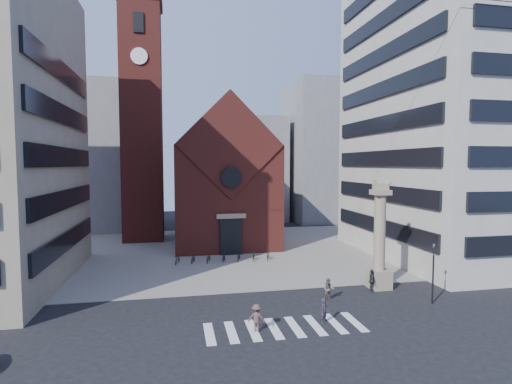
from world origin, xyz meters
TOP-DOWN VIEW (x-y plane):
  - ground at (0.00, 0.00)m, footprint 120.00×120.00m
  - piazza at (0.00, 19.00)m, footprint 46.00×30.00m
  - zebra_crossing at (0.55, -3.00)m, footprint 10.20×3.20m
  - church at (0.00, 25.04)m, footprint 12.00×16.65m
  - campanile at (-10.00, 28.00)m, footprint 5.50×5.50m
  - building_right at (24.00, 12.00)m, footprint 18.00×22.00m
  - bg_block_left at (-20.00, 40.00)m, footprint 16.00×14.00m
  - bg_block_mid at (6.00, 45.00)m, footprint 14.00×12.00m
  - bg_block_right at (22.00, 42.00)m, footprint 16.00×14.00m
  - lion_column at (10.01, 3.00)m, footprint 1.63×1.60m
  - traffic_light at (12.00, -1.00)m, footprint 0.13×0.16m
  - pedestrian_0 at (3.17, -2.77)m, footprint 0.68×0.64m
  - pedestrian_1 at (4.99, 1.08)m, footprint 0.93×0.82m
  - pedestrian_2 at (9.00, 2.25)m, footprint 0.68×1.11m
  - pedestrian_3 at (-1.21, -3.16)m, footprint 1.19×0.92m
  - scooter_0 at (-5.78, 13.93)m, footprint 0.96×1.65m
  - scooter_1 at (-4.24, 13.93)m, footprint 0.84×1.58m
  - scooter_2 at (-2.70, 13.93)m, footprint 0.96×1.65m
  - scooter_3 at (-1.17, 13.93)m, footprint 0.84×1.58m
  - scooter_4 at (0.37, 13.93)m, footprint 0.96×1.65m
  - scooter_5 at (1.91, 13.93)m, footprint 0.84×1.58m
  - scooter_6 at (3.44, 13.93)m, footprint 0.96×1.65m

SIDE VIEW (x-z plane):
  - ground at x=0.00m, z-range 0.00..0.00m
  - zebra_crossing at x=0.55m, z-range 0.00..0.01m
  - piazza at x=0.00m, z-range 0.00..0.05m
  - scooter_0 at x=-5.78m, z-range 0.05..0.87m
  - scooter_2 at x=-2.70m, z-range 0.05..0.87m
  - scooter_4 at x=0.37m, z-range 0.05..0.87m
  - scooter_6 at x=3.44m, z-range 0.05..0.87m
  - scooter_1 at x=-4.24m, z-range 0.05..0.96m
  - scooter_3 at x=-1.17m, z-range 0.05..0.96m
  - scooter_5 at x=1.91m, z-range 0.05..0.96m
  - pedestrian_0 at x=3.17m, z-range 0.00..1.56m
  - pedestrian_1 at x=4.99m, z-range 0.00..1.63m
  - pedestrian_3 at x=-1.21m, z-range 0.00..1.63m
  - pedestrian_2 at x=9.00m, z-range 0.00..1.77m
  - traffic_light at x=12.00m, z-range 0.14..4.44m
  - lion_column at x=10.01m, z-range -0.88..7.79m
  - church at x=0.00m, z-range -1.02..16.98m
  - bg_block_mid at x=6.00m, z-range 0.00..18.00m
  - bg_block_left at x=-20.00m, z-range 0.00..22.00m
  - bg_block_right at x=22.00m, z-range 0.00..24.00m
  - campanile at x=-10.00m, z-range 0.14..31.34m
  - building_right at x=24.00m, z-range 0.00..32.00m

